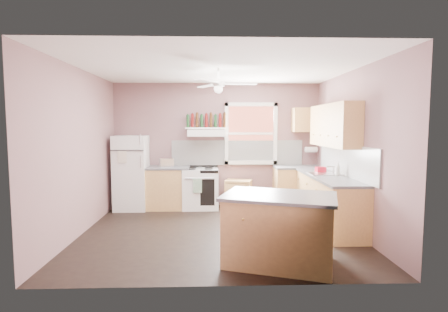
{
  "coord_description": "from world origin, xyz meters",
  "views": [
    {
      "loc": [
        -0.1,
        -5.73,
        1.78
      ],
      "look_at": [
        0.1,
        0.3,
        1.25
      ],
      "focal_mm": 28.0,
      "sensor_mm": 36.0,
      "label": 1
    }
  ],
  "objects_px": {
    "stove": "(201,188)",
    "island": "(279,231)",
    "refrigerator": "(131,173)",
    "toaster": "(166,163)",
    "cart": "(238,195)"
  },
  "relations": [
    {
      "from": "stove",
      "to": "island",
      "type": "relative_size",
      "value": 0.65
    },
    {
      "from": "refrigerator",
      "to": "stove",
      "type": "xyz_separation_m",
      "value": [
        1.46,
        0.04,
        -0.35
      ]
    },
    {
      "from": "toaster",
      "to": "island",
      "type": "height_order",
      "value": "toaster"
    },
    {
      "from": "toaster",
      "to": "cart",
      "type": "relative_size",
      "value": 0.51
    },
    {
      "from": "toaster",
      "to": "cart",
      "type": "bearing_deg",
      "value": -17.43
    },
    {
      "from": "toaster",
      "to": "cart",
      "type": "height_order",
      "value": "toaster"
    },
    {
      "from": "refrigerator",
      "to": "island",
      "type": "relative_size",
      "value": 1.18
    },
    {
      "from": "refrigerator",
      "to": "cart",
      "type": "height_order",
      "value": "refrigerator"
    },
    {
      "from": "toaster",
      "to": "stove",
      "type": "xyz_separation_m",
      "value": [
        0.72,
        0.01,
        -0.56
      ]
    },
    {
      "from": "refrigerator",
      "to": "island",
      "type": "xyz_separation_m",
      "value": [
        2.57,
        -3.04,
        -0.35
      ]
    },
    {
      "from": "refrigerator",
      "to": "toaster",
      "type": "xyz_separation_m",
      "value": [
        0.74,
        0.03,
        0.21
      ]
    },
    {
      "from": "refrigerator",
      "to": "cart",
      "type": "distance_m",
      "value": 2.34
    },
    {
      "from": "refrigerator",
      "to": "island",
      "type": "bearing_deg",
      "value": -49.58
    },
    {
      "from": "toaster",
      "to": "cart",
      "type": "xyz_separation_m",
      "value": [
        1.54,
        0.06,
        -0.72
      ]
    },
    {
      "from": "toaster",
      "to": "island",
      "type": "xyz_separation_m",
      "value": [
        1.83,
        -3.07,
        -0.56
      ]
    }
  ]
}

